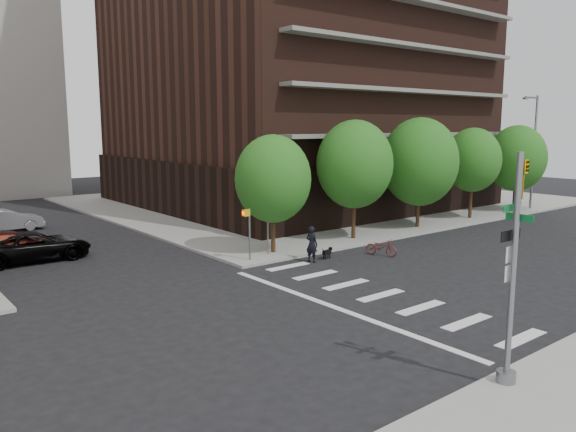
# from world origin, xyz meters

# --- Properties ---
(ground) EXTENTS (120.00, 120.00, 0.00)m
(ground) POSITION_xyz_m (0.00, 0.00, 0.00)
(ground) COLOR black
(ground) RESTS_ON ground
(sidewalk_ne) EXTENTS (39.00, 33.00, 0.15)m
(sidewalk_ne) POSITION_xyz_m (20.50, 23.50, 0.07)
(sidewalk_ne) COLOR gray
(sidewalk_ne) RESTS_ON ground
(crosswalk) EXTENTS (3.85, 13.00, 0.01)m
(crosswalk) POSITION_xyz_m (2.21, -0.00, 0.01)
(crosswalk) COLOR silver
(crosswalk) RESTS_ON ground
(tree_a) EXTENTS (4.00, 4.00, 5.90)m
(tree_a) POSITION_xyz_m (4.00, 8.50, 4.04)
(tree_a) COLOR #301E11
(tree_a) RESTS_ON sidewalk_ne
(tree_b) EXTENTS (4.50, 4.50, 6.65)m
(tree_b) POSITION_xyz_m (10.00, 8.50, 4.54)
(tree_b) COLOR #301E11
(tree_b) RESTS_ON sidewalk_ne
(tree_c) EXTENTS (5.00, 5.00, 6.80)m
(tree_c) POSITION_xyz_m (16.00, 8.50, 4.45)
(tree_c) COLOR #301E11
(tree_c) RESTS_ON sidewalk_ne
(tree_d) EXTENTS (4.00, 4.00, 6.20)m
(tree_d) POSITION_xyz_m (22.00, 8.50, 4.34)
(tree_d) COLOR #301E11
(tree_d) RESTS_ON sidewalk_ne
(tree_e) EXTENTS (4.50, 4.50, 6.35)m
(tree_e) POSITION_xyz_m (28.00, 8.50, 4.25)
(tree_e) COLOR #301E11
(tree_e) RESTS_ON sidewalk_ne
(traffic_signal) EXTENTS (0.90, 0.75, 6.00)m
(traffic_signal) POSITION_xyz_m (-0.47, -7.49, 2.70)
(traffic_signal) COLOR slate
(traffic_signal) RESTS_ON sidewalk_s
(pedestrian_signal) EXTENTS (2.18, 0.67, 2.60)m
(pedestrian_signal) POSITION_xyz_m (2.32, 7.92, 1.85)
(pedestrian_signal) COLOR slate
(pedestrian_signal) RESTS_ON sidewalk_ne
(streetlamp) EXTENTS (2.14, 0.22, 9.00)m
(streetlamp) POSITION_xyz_m (29.82, 8.20, 5.29)
(streetlamp) COLOR slate
(streetlamp) RESTS_ON sidewalk_ne
(parked_car_black) EXTENTS (2.64, 5.51, 1.52)m
(parked_car_black) POSITION_xyz_m (-6.28, 14.96, 0.76)
(parked_car_black) COLOR black
(parked_car_black) RESTS_ON ground
(parked_car_maroon) EXTENTS (2.67, 5.72, 1.62)m
(parked_car_maroon) POSITION_xyz_m (-7.32, 15.35, 0.81)
(parked_car_maroon) COLOR #3C110C
(parked_car_maroon) RESTS_ON ground
(parked_car_silver) EXTENTS (1.64, 4.47, 1.46)m
(parked_car_silver) POSITION_xyz_m (-5.50, 24.57, 0.73)
(parked_car_silver) COLOR #B7B9C1
(parked_car_silver) RESTS_ON ground
(scooter) EXTENTS (1.13, 1.84, 0.91)m
(scooter) POSITION_xyz_m (8.30, 4.76, 0.46)
(scooter) COLOR maroon
(scooter) RESTS_ON ground
(dog_walker) EXTENTS (0.75, 0.58, 1.83)m
(dog_walker) POSITION_xyz_m (4.52, 6.00, 0.92)
(dog_walker) COLOR black
(dog_walker) RESTS_ON ground
(dog) EXTENTS (0.67, 0.27, 0.56)m
(dog) POSITION_xyz_m (5.62, 6.04, 0.35)
(dog) COLOR black
(dog) RESTS_ON ground
(pedestrian_far) EXTENTS (0.78, 0.63, 1.54)m
(pedestrian_far) POSITION_xyz_m (26.69, 7.50, 0.92)
(pedestrian_far) COLOR navy
(pedestrian_far) RESTS_ON sidewalk_ne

